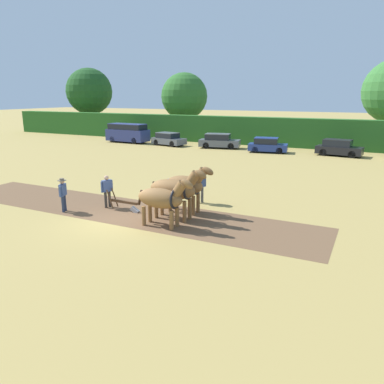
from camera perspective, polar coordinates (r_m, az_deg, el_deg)
name	(u,v)px	position (r m, az deg, el deg)	size (l,w,h in m)	color
ground_plane	(118,220)	(17.60, -11.17, -4.24)	(240.00, 240.00, 0.00)	#A88E4C
plowed_furrow_strip	(120,210)	(19.15, -10.94, -2.68)	(20.34, 3.88, 0.01)	brown
hedgerow	(275,132)	(43.35, 12.55, 8.94)	(78.41, 1.56, 3.15)	#286023
tree_far_left	(89,91)	(61.60, -15.38, 14.56)	(6.99, 6.99, 9.59)	#4C3823
tree_left	(184,96)	(52.17, -1.17, 14.37)	(6.25, 6.25, 8.52)	brown
draft_horse_lead_left	(162,198)	(16.18, -4.55, -0.98)	(2.83, 0.92, 2.30)	brown
draft_horse_lead_right	(175,189)	(17.09, -2.63, 0.40)	(2.98, 0.96, 2.50)	brown
draft_horse_trail_left	(186,185)	(18.07, -0.92, 1.05)	(2.68, 0.97, 2.44)	brown
plow	(126,205)	(18.81, -9.96, -1.91)	(1.78, 0.46, 1.13)	#4C331E
farmer_at_plow	(107,189)	(19.44, -12.82, 0.45)	(0.37, 0.63, 1.67)	#38332D
farmer_beside_team	(200,183)	(19.74, 1.28, 1.32)	(0.46, 0.57, 1.79)	#4C4C4C
farmer_onlooker_left	(63,192)	(19.33, -19.07, -0.05)	(0.42, 0.62, 1.68)	#28334C
parked_van	(128,133)	(46.17, -9.79, 8.87)	(5.32, 2.19, 2.24)	navy
parked_car_left	(168,139)	(42.94, -3.60, 8.03)	(4.15, 2.56, 1.45)	#565B66
parked_car_center_left	(219,141)	(40.80, 4.14, 7.74)	(4.59, 2.61, 1.56)	#565B66
parked_car_center	(267,145)	(38.38, 11.41, 6.99)	(4.03, 2.34, 1.47)	navy
parked_car_center_right	(339,148)	(38.07, 21.45, 6.26)	(4.27, 2.18, 1.53)	black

